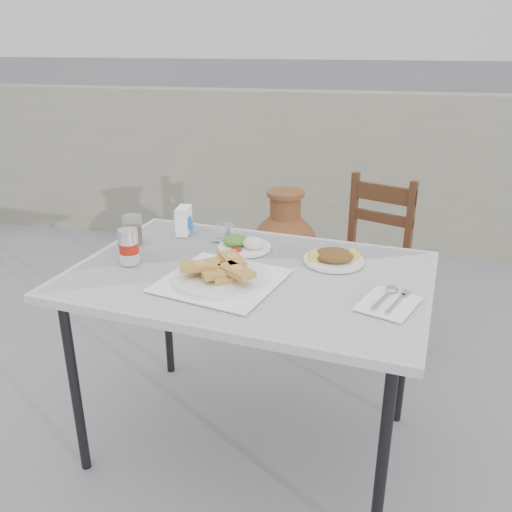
% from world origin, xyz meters
% --- Properties ---
extents(ground, '(80.00, 80.00, 0.00)m').
position_xyz_m(ground, '(0.00, 0.00, 0.00)').
color(ground, slate).
rests_on(ground, ground).
extents(cafe_table, '(1.39, 1.04, 0.79)m').
position_xyz_m(cafe_table, '(0.17, 0.06, 0.73)').
color(cafe_table, black).
rests_on(cafe_table, ground).
extents(pide_plate, '(0.47, 0.47, 0.08)m').
position_xyz_m(pide_plate, '(0.09, -0.05, 0.82)').
color(pide_plate, white).
rests_on(pide_plate, cafe_table).
extents(salad_rice_plate, '(0.21, 0.21, 0.05)m').
position_xyz_m(salad_rice_plate, '(0.10, 0.27, 0.80)').
color(salad_rice_plate, white).
rests_on(salad_rice_plate, cafe_table).
extents(salad_chopped_plate, '(0.23, 0.23, 0.05)m').
position_xyz_m(salad_chopped_plate, '(0.47, 0.21, 0.80)').
color(salad_chopped_plate, white).
rests_on(salad_chopped_plate, cafe_table).
extents(soda_can, '(0.07, 0.07, 0.13)m').
position_xyz_m(soda_can, '(-0.29, 0.03, 0.85)').
color(soda_can, silver).
rests_on(soda_can, cafe_table).
extents(cola_glass, '(0.08, 0.08, 0.12)m').
position_xyz_m(cola_glass, '(-0.36, 0.24, 0.84)').
color(cola_glass, white).
rests_on(cola_glass, cafe_table).
extents(napkin_holder, '(0.07, 0.10, 0.12)m').
position_xyz_m(napkin_holder, '(-0.19, 0.39, 0.85)').
color(napkin_holder, white).
rests_on(napkin_holder, cafe_table).
extents(condiment_caddy, '(0.11, 0.09, 0.08)m').
position_xyz_m(condiment_caddy, '(0.01, 0.36, 0.81)').
color(condiment_caddy, '#BCBCC3').
rests_on(condiment_caddy, cafe_table).
extents(cutlery_napkin, '(0.23, 0.25, 0.02)m').
position_xyz_m(cutlery_napkin, '(0.67, -0.09, 0.79)').
color(cutlery_napkin, white).
rests_on(cutlery_napkin, cafe_table).
extents(chair, '(0.51, 0.51, 0.88)m').
position_xyz_m(chair, '(0.60, 1.11, 0.46)').
color(chair, '#38200F').
rests_on(chair, ground).
extents(terracotta_urn, '(0.43, 0.43, 0.75)m').
position_xyz_m(terracotta_urn, '(0.11, 1.29, 0.35)').
color(terracotta_urn, brown).
rests_on(terracotta_urn, ground).
extents(back_wall, '(6.00, 0.25, 1.20)m').
position_xyz_m(back_wall, '(0.00, 2.50, 0.60)').
color(back_wall, gray).
rests_on(back_wall, ground).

